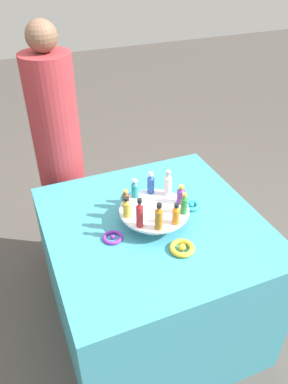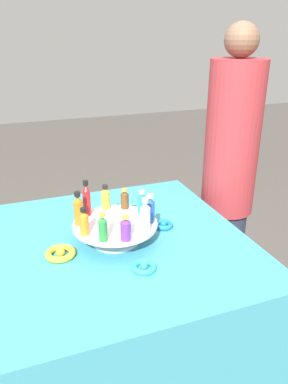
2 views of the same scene
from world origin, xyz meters
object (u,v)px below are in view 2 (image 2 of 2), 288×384
person_figure (228,185)px  ribbon_bow_teal (144,267)px  bottle_blue (150,209)px  bottle_amber (78,210)px  bottle_teal (142,203)px  bottle_gold (104,198)px  ribbon_bow_gold (60,253)px  bottle_orange (84,222)px  ribbon_bow_blue (164,225)px  bottle_clear (145,217)px  display_stand (115,229)px  bottle_green (103,228)px  ribbon_bow_purple (93,216)px  bottle_purple (127,228)px  bottle_red (87,199)px  bottle_brown (125,199)px

person_figure → ribbon_bow_teal: bearing=14.9°
bottle_blue → bottle_amber: size_ratio=0.86×
bottle_teal → bottle_gold: bottle_gold is taller
ribbon_bow_gold → bottle_orange: bearing=-6.2°
ribbon_bow_teal → bottle_amber: bearing=123.0°
bottle_teal → ribbon_bow_blue: bottle_teal is taller
bottle_clear → person_figure: bearing=33.6°
display_stand → person_figure: 0.77m
ribbon_bow_teal → bottle_green: bearing=136.3°
bottle_clear → ribbon_bow_purple: bearing=110.2°
bottle_orange → bottle_purple: bottle_orange is taller
bottle_gold → bottle_red: 0.09m
bottle_purple → bottle_gold: bottle_gold is taller
bottle_red → bottle_blue: bearing=-33.9°
person_figure → ribbon_bow_purple: bearing=-17.1°
bottle_blue → ribbon_bow_teal: bearing=-117.2°
bottle_amber → ribbon_bow_gold: bottle_amber is taller
ribbon_bow_gold → bottle_amber: bearing=39.6°
bottle_brown → bottle_orange: bearing=-141.9°
bottle_blue → ribbon_bow_gold: (-0.36, 0.00, -0.12)m
bottle_green → bottle_teal: bottle_green is taller
bottle_teal → display_stand: bearing=-159.9°
bottle_green → ribbon_bow_teal: 0.20m
bottle_teal → person_figure: size_ratio=0.06×
bottle_clear → bottle_amber: size_ratio=1.01×
bottle_clear → bottle_red: bottle_red is taller
bottle_blue → bottle_purple: bearing=-141.9°
bottle_teal → bottle_gold: 0.16m
bottle_purple → bottle_clear: bottle_clear is taller
bottle_purple → person_figure: (0.70, 0.44, -0.10)m
bottle_blue → ribbon_bow_gold: size_ratio=1.03×
display_stand → bottle_purple: (0.00, -0.14, 0.07)m
bottle_clear → display_stand: bearing=128.1°
ribbon_bow_gold → bottle_green: bearing=-27.8°
bottle_clear → bottle_red: bearing=128.1°
bottle_amber → ribbon_bow_purple: size_ratio=1.45×
bottle_teal → person_figure: (0.58, 0.26, -0.10)m
bottle_green → bottle_brown: (0.15, 0.23, -0.01)m
ribbon_bow_teal → ribbon_bow_gold: (-0.26, 0.19, 0.00)m
bottle_gold → bottle_amber: (-0.13, -0.10, 0.01)m
display_stand → bottle_gold: size_ratio=3.13×
bottle_orange → bottle_brown: 0.26m
ribbon_bow_teal → bottle_orange: bearing=133.4°
bottle_teal → ribbon_bow_purple: 0.27m
bottle_gold → ribbon_bow_gold: bottle_gold is taller
bottle_clear → ribbon_bow_gold: (-0.31, 0.07, -0.13)m
bottle_amber → bottle_teal: bearing=2.1°
bottle_amber → person_figure: (0.84, 0.27, -0.12)m
bottle_amber → ribbon_bow_gold: (-0.09, -0.08, -0.13)m
bottle_gold → ribbon_bow_gold: bearing=-141.3°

